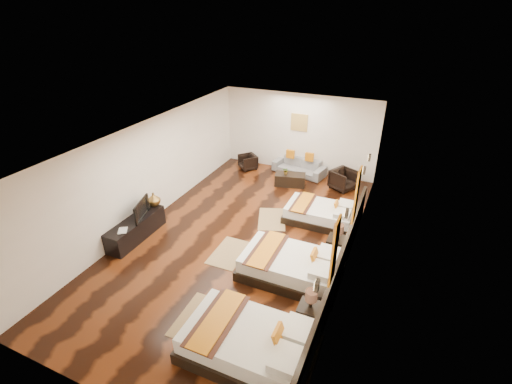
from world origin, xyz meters
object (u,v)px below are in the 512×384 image
at_px(bed_near, 250,343).
at_px(bed_mid, 292,266).
at_px(nightstand_b, 337,245).
at_px(armchair_left, 248,162).
at_px(tv, 139,209).
at_px(book, 118,231).
at_px(bed_far, 320,213).
at_px(figurine, 154,199).
at_px(coffee_table, 290,180).
at_px(table_plant, 286,171).
at_px(sofa, 299,167).
at_px(nightstand_a, 310,313).
at_px(armchair_right, 343,180).
at_px(tv_console, 136,229).

xyz_separation_m(bed_near, bed_mid, (-0.00, 2.24, -0.01)).
distance_m(nightstand_b, armchair_left, 5.65).
height_order(bed_near, tv, tv).
xyz_separation_m(book, armchair_left, (0.81, 5.77, -0.29)).
height_order(bed_far, figurine, figurine).
xyz_separation_m(bed_near, armchair_left, (-3.39, 7.24, -0.03)).
xyz_separation_m(coffee_table, table_plant, (-0.14, -0.06, 0.32)).
bearing_deg(sofa, nightstand_b, -50.09).
distance_m(nightstand_a, book, 4.97).
distance_m(armchair_left, table_plant, 1.88).
relative_size(armchair_left, armchair_right, 0.81).
relative_size(tv_console, coffee_table, 1.80).
relative_size(bed_far, figurine, 5.05).
relative_size(bed_far, armchair_right, 2.58).
bearing_deg(tv_console, book, -90.00).
bearing_deg(sofa, nightstand_a, -59.27).
distance_m(book, figurine, 1.41).
bearing_deg(book, armchair_left, 82.03).
bearing_deg(tv_console, coffee_table, 59.51).
height_order(sofa, coffee_table, sofa).
bearing_deg(armchair_right, armchair_left, 114.29).
height_order(armchair_left, table_plant, table_plant).
bearing_deg(figurine, table_plant, 55.30).
distance_m(bed_far, tv_console, 5.00).
height_order(book, table_plant, table_plant).
xyz_separation_m(bed_far, book, (-4.19, -3.30, 0.31)).
relative_size(bed_near, armchair_right, 3.10).
relative_size(nightstand_b, figurine, 2.37).
relative_size(nightstand_b, coffee_table, 0.89).
distance_m(sofa, armchair_right, 1.79).
height_order(nightstand_a, figurine, figurine).
relative_size(nightstand_a, table_plant, 3.56).
bearing_deg(bed_mid, nightstand_b, 56.79).
bearing_deg(nightstand_a, bed_mid, 122.20).
relative_size(bed_mid, coffee_table, 2.22).
distance_m(tv, sofa, 6.02).
xyz_separation_m(nightstand_b, table_plant, (-2.41, 3.15, 0.21)).
height_order(nightstand_a, tv, tv).
bearing_deg(bed_far, tv, -148.25).
distance_m(tv_console, figurine, 0.94).
relative_size(coffee_table, table_plant, 4.19).
bearing_deg(nightstand_a, bed_near, -125.18).
bearing_deg(armchair_left, book, -56.79).
height_order(bed_near, sofa, bed_near).
distance_m(bed_far, armchair_right, 2.26).
height_order(bed_near, armchair_left, bed_near).
bearing_deg(table_plant, nightstand_a, -66.28).
height_order(tv_console, table_plant, table_plant).
xyz_separation_m(bed_near, tv_console, (-4.20, 2.05, -0.02)).
relative_size(nightstand_a, nightstand_b, 0.95).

